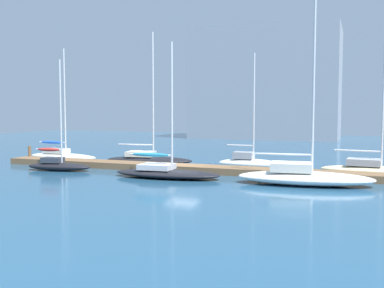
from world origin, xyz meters
name	(u,v)px	position (x,y,z in m)	size (l,w,h in m)	color
ground_plane	(183,171)	(0.00, 0.00, 0.00)	(120.00, 120.00, 0.00)	navy
dock_pier	(183,168)	(0.00, 0.00, 0.25)	(32.41, 2.13, 0.51)	brown
dock_piling_near_end	(30,154)	(-15.80, 0.92, 0.73)	(0.28, 0.28, 1.47)	brown
sailboat_0	(62,155)	(-14.07, 3.32, 0.51)	(7.76, 2.41, 10.61)	white
sailboat_1	(58,164)	(-9.35, -3.19, 0.53)	(5.45, 2.25, 8.67)	black
sailboat_2	(148,158)	(-4.70, 3.34, 0.49)	(8.18, 3.69, 11.58)	black
sailboat_3	(165,172)	(0.14, -3.52, 0.44)	(7.87, 3.04, 9.42)	black
sailboat_4	(249,162)	(4.53, 3.20, 0.59)	(5.31, 1.67, 9.31)	white
sailboat_5	(303,176)	(9.54, -3.06, 0.58)	(8.73, 3.75, 12.72)	white
sailboat_6	(374,169)	(13.82, 2.56, 0.51)	(7.85, 2.90, 9.49)	beige
harbor_building_distant	(266,85)	(-2.94, 45.62, 9.46)	(25.05, 13.06, 18.93)	#9399A3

